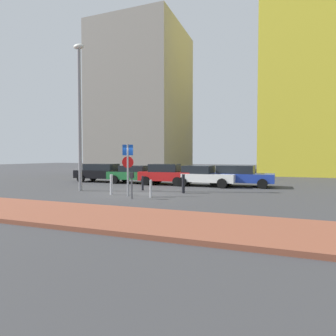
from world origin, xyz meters
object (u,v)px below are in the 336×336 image
Objects in this scene: parking_meter at (132,182)px; parked_car_green at (136,174)px; parked_car_black at (103,172)px; parked_car_white at (202,176)px; parked_car_red at (167,174)px; parking_sign_post at (128,164)px; traffic_bollard_edge at (151,189)px; street_lamp at (79,107)px; traffic_bollard_near at (183,184)px; parked_car_blue at (238,175)px; traffic_bollard_mid at (111,185)px; traffic_bollard_far at (143,183)px.

parked_car_green is at bearing 115.65° from parking_meter.
parked_car_white is (8.20, -0.21, -0.05)m from parked_car_black.
parked_car_black is at bearing 177.30° from parked_car_red.
parked_car_white is 1.73× the size of parking_sign_post.
parking_sign_post is at bearing 178.62° from traffic_bollard_edge.
parking_sign_post reaches higher than traffic_bollard_edge.
traffic_bollard_edge is at bearing -75.87° from parked_car_red.
parked_car_black reaches higher than parked_car_white.
traffic_bollard_near is at bearing 10.62° from street_lamp.
parked_car_blue reaches higher than parked_car_white.
traffic_bollard_mid is at bearing -17.93° from street_lamp.
traffic_bollard_far is (-2.71, -3.78, -0.29)m from parked_car_white.
street_lamp is (-6.10, -5.31, 4.25)m from parked_car_white.
traffic_bollard_near is (2.60, -4.11, -0.25)m from parked_car_red.
parked_car_blue is 8.42m from parking_sign_post.
parking_meter reaches higher than traffic_bollard_near.
street_lamp reaches higher than traffic_bollard_mid.
parked_car_white is 6.41m from traffic_bollard_edge.
traffic_bollard_near is (-0.00, -4.16, -0.20)m from parked_car_white.
traffic_bollard_mid is (-5.85, -6.76, -0.22)m from parked_car_blue.
traffic_bollard_far is at bearing -91.79° from parked_car_red.
traffic_bollard_edge is (1.31, -0.03, -1.25)m from parking_sign_post.
parking_meter is at bearing -103.21° from parked_car_white.
parked_car_red is at bearing 88.21° from traffic_bollard_far.
parked_car_white reaches higher than parking_meter.
parking_meter is 6.33m from street_lamp.
parked_car_white is at bearing -166.70° from parked_car_blue.
parked_car_black is 4.23× the size of traffic_bollard_mid.
parking_meter is at bearing -48.28° from parked_car_black.
traffic_bollard_edge is (1.70, -2.54, 0.01)m from traffic_bollard_far.
parked_car_blue is (2.44, 0.58, 0.04)m from parked_car_white.
street_lamp reaches higher than traffic_bollard_near.
traffic_bollard_edge is at bearing -115.26° from traffic_bollard_near.
traffic_bollard_mid is at bearing -106.06° from traffic_bollard_far.
parked_car_blue reaches higher than parking_meter.
parked_car_white reaches higher than traffic_bollard_near.
parking_sign_post is (-4.78, -6.87, 0.92)m from parked_car_blue.
parking_meter is at bearing -64.35° from parked_car_green.
street_lamp reaches higher than parking_sign_post.
parked_car_red reaches higher than parked_car_blue.
traffic_bollard_far is 0.99× the size of traffic_bollard_edge.
parked_car_green is 7.05m from street_lamp.
parked_car_green reaches higher than traffic_bollard_far.
parking_sign_post is 3.07× the size of traffic_bollard_far.
traffic_bollard_far is (-0.38, 2.51, -1.25)m from parking_sign_post.
parking_meter is at bearing -22.21° from street_lamp.
street_lamp reaches higher than parked_car_white.
parked_car_red is at bearing -172.84° from parked_car_blue.
traffic_bollard_mid is (1.79, -6.41, -0.17)m from parked_car_green.
street_lamp is 9.89× the size of traffic_bollard_far.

